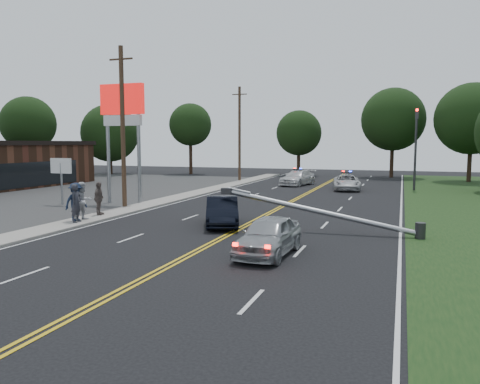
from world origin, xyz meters
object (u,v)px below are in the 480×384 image
at_px(fallen_streetlight, 329,213).
at_px(waiting_sedan, 269,236).
at_px(pylon_sign, 122,114).
at_px(utility_pole_mid, 123,127).
at_px(bystander_d, 99,198).
at_px(traffic_signal, 416,142).
at_px(emergency_b, 298,178).
at_px(small_sign, 61,170).
at_px(bystander_b, 83,201).
at_px(crashed_sedan, 222,211).
at_px(utility_pole_far, 240,134).
at_px(emergency_a, 347,182).
at_px(bystander_a, 76,203).
at_px(bystander_c, 76,202).

relative_size(fallen_streetlight, waiting_sedan, 2.23).
xyz_separation_m(pylon_sign, waiting_sedan, (13.22, -10.92, -5.28)).
relative_size(utility_pole_mid, bystander_d, 5.46).
xyz_separation_m(traffic_signal, emergency_b, (-10.62, 1.46, -3.47)).
relative_size(small_sign, bystander_b, 1.57).
distance_m(traffic_signal, crashed_sedan, 23.98).
bearing_deg(utility_pole_mid, utility_pole_far, 90.00).
distance_m(fallen_streetlight, emergency_b, 24.35).
distance_m(pylon_sign, utility_pole_far, 20.06).
relative_size(crashed_sedan, emergency_a, 0.90).
xyz_separation_m(traffic_signal, bystander_a, (-16.47, -23.90, -3.12)).
height_order(traffic_signal, utility_pole_mid, utility_pole_mid).
bearing_deg(small_sign, utility_pole_far, 77.69).
distance_m(pylon_sign, crashed_sedan, 12.22).
bearing_deg(small_sign, bystander_d, -32.79).
distance_m(small_sign, traffic_signal, 28.72).
bearing_deg(utility_pole_far, bystander_a, -87.88).
distance_m(pylon_sign, bystander_b, 8.96).
bearing_deg(emergency_a, traffic_signal, 8.71).
relative_size(emergency_a, bystander_d, 2.63).
bearing_deg(waiting_sedan, bystander_c, 165.73).
xyz_separation_m(pylon_sign, emergency_b, (8.18, 17.46, -5.27)).
relative_size(small_sign, utility_pole_mid, 0.31).
distance_m(traffic_signal, bystander_b, 28.68).
distance_m(bystander_b, bystander_d, 1.71).
xyz_separation_m(bystander_a, bystander_c, (-0.33, 0.38, 0.01)).
height_order(pylon_sign, emergency_a, pylon_sign).
distance_m(crashed_sedan, bystander_d, 7.47).
bearing_deg(utility_pole_far, emergency_a, -25.80).
xyz_separation_m(small_sign, crashed_sedan, (12.88, -3.78, -1.62)).
xyz_separation_m(utility_pole_mid, bystander_c, (0.70, -5.53, -3.99)).
xyz_separation_m(emergency_b, bystander_c, (-6.17, -24.99, 0.37)).
xyz_separation_m(utility_pole_far, waiting_sedan, (11.92, -30.92, -4.37)).
bearing_deg(bystander_b, fallen_streetlight, -66.84).
distance_m(emergency_a, bystander_c, 24.49).
bearing_deg(traffic_signal, bystander_b, -125.62).
bearing_deg(utility_pole_mid, bystander_c, -82.75).
xyz_separation_m(utility_pole_mid, bystander_d, (0.63, -3.50, -4.05)).
distance_m(small_sign, bystander_b, 7.80).
xyz_separation_m(fallen_streetlight, waiting_sedan, (-1.46, -4.92, -0.20)).
distance_m(pylon_sign, utility_pole_mid, 2.55).
height_order(utility_pole_far, emergency_a, utility_pole_far).
bearing_deg(fallen_streetlight, utility_pole_far, 117.24).
relative_size(small_sign, crashed_sedan, 0.71).
height_order(small_sign, traffic_signal, traffic_signal).
distance_m(utility_pole_mid, emergency_b, 21.09).
xyz_separation_m(bystander_c, bystander_d, (-0.08, 2.03, -0.06)).
height_order(fallen_streetlight, bystander_c, bystander_c).
xyz_separation_m(pylon_sign, traffic_signal, (18.80, 16.00, -1.79)).
bearing_deg(bystander_d, emergency_a, -42.91).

